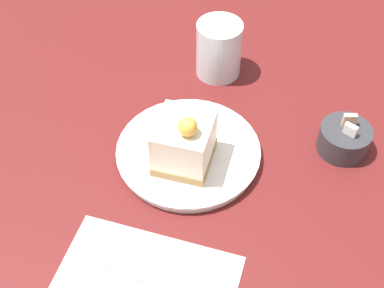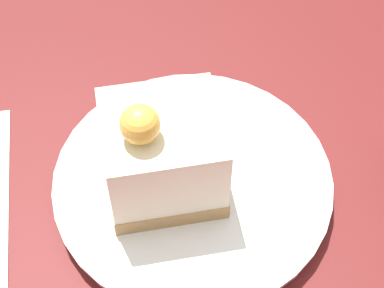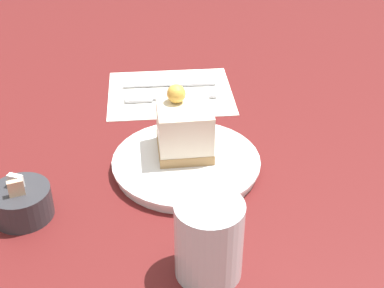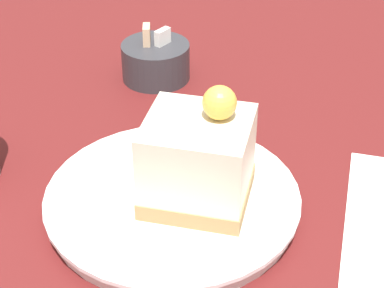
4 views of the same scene
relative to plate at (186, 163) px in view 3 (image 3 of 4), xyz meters
The scene contains 8 objects.
ground_plane 0.04m from the plate, 131.83° to the left, with size 4.00×4.00×0.00m, color #5B1919.
plate is the anchor object (origin of this frame).
cake_slice 0.05m from the plate, ahead, with size 0.09×0.08×0.10m.
napkin 0.24m from the plate, ahead, with size 0.19×0.23×0.00m.
fork 0.22m from the plate, ahead, with size 0.02×0.17×0.00m.
knife 0.27m from the plate, ahead, with size 0.01×0.18×0.00m.
sugar_bowl 0.24m from the plate, 111.56° to the left, with size 0.08×0.08×0.06m.
drinking_glass 0.21m from the plate, behind, with size 0.08×0.08×0.10m.
Camera 3 is at (-0.62, 0.01, 0.47)m, focal length 50.00 mm.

